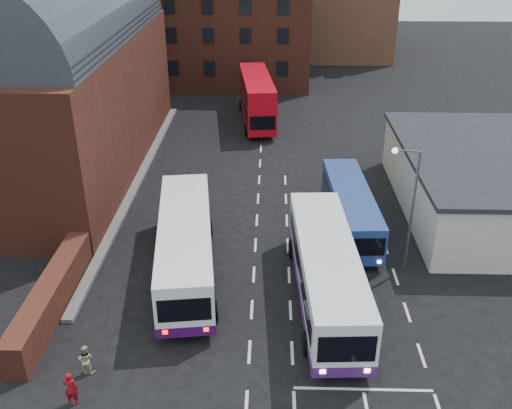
{
  "coord_description": "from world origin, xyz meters",
  "views": [
    {
      "loc": [
        0.89,
        -21.29,
        18.36
      ],
      "look_at": [
        0.0,
        10.0,
        2.2
      ],
      "focal_mm": 40.0,
      "sensor_mm": 36.0,
      "label": 1
    }
  ],
  "objects_px": {
    "street_lamp": "(409,200)",
    "bus_white_inbound": "(327,269)",
    "pedestrian_beige": "(86,359)",
    "bus_red_double": "(257,98)",
    "pedestrian_red": "(71,388)",
    "bus_blue": "(351,207)",
    "bus_white_outbound": "(185,243)"
  },
  "relations": [
    {
      "from": "bus_white_inbound",
      "to": "pedestrian_red",
      "type": "height_order",
      "value": "bus_white_inbound"
    },
    {
      "from": "bus_red_double",
      "to": "street_lamp",
      "type": "distance_m",
      "value": 27.1
    },
    {
      "from": "street_lamp",
      "to": "pedestrian_red",
      "type": "bearing_deg",
      "value": -146.19
    },
    {
      "from": "bus_red_double",
      "to": "street_lamp",
      "type": "height_order",
      "value": "street_lamp"
    },
    {
      "from": "bus_blue",
      "to": "street_lamp",
      "type": "bearing_deg",
      "value": 113.78
    },
    {
      "from": "bus_white_outbound",
      "to": "street_lamp",
      "type": "xyz_separation_m",
      "value": [
        12.14,
        0.71,
        2.49
      ]
    },
    {
      "from": "pedestrian_red",
      "to": "pedestrian_beige",
      "type": "xyz_separation_m",
      "value": [
        0.06,
        1.82,
        -0.1
      ]
    },
    {
      "from": "bus_blue",
      "to": "street_lamp",
      "type": "height_order",
      "value": "street_lamp"
    },
    {
      "from": "bus_blue",
      "to": "street_lamp",
      "type": "relative_size",
      "value": 1.39
    },
    {
      "from": "bus_white_outbound",
      "to": "bus_red_double",
      "type": "distance_m",
      "value": 26.42
    },
    {
      "from": "bus_white_inbound",
      "to": "pedestrian_beige",
      "type": "height_order",
      "value": "bus_white_inbound"
    },
    {
      "from": "bus_blue",
      "to": "bus_red_double",
      "type": "relative_size",
      "value": 0.9
    },
    {
      "from": "bus_white_inbound",
      "to": "pedestrian_beige",
      "type": "xyz_separation_m",
      "value": [
        -11.02,
        -5.55,
        -1.25
      ]
    },
    {
      "from": "bus_blue",
      "to": "pedestrian_beige",
      "type": "bearing_deg",
      "value": 42.07
    },
    {
      "from": "bus_blue",
      "to": "bus_red_double",
      "type": "distance_m",
      "value": 21.89
    },
    {
      "from": "bus_blue",
      "to": "pedestrian_beige",
      "type": "relative_size",
      "value": 7.04
    },
    {
      "from": "pedestrian_beige",
      "to": "street_lamp",
      "type": "bearing_deg",
      "value": -144.98
    },
    {
      "from": "bus_blue",
      "to": "street_lamp",
      "type": "xyz_separation_m",
      "value": [
        2.35,
        -4.63,
        2.83
      ]
    },
    {
      "from": "bus_white_inbound",
      "to": "bus_red_double",
      "type": "xyz_separation_m",
      "value": [
        -4.38,
        28.59,
        0.41
      ]
    },
    {
      "from": "bus_red_double",
      "to": "pedestrian_red",
      "type": "distance_m",
      "value": 36.61
    },
    {
      "from": "pedestrian_red",
      "to": "pedestrian_beige",
      "type": "height_order",
      "value": "pedestrian_red"
    },
    {
      "from": "street_lamp",
      "to": "bus_white_inbound",
      "type": "bearing_deg",
      "value": -145.76
    },
    {
      "from": "bus_white_outbound",
      "to": "pedestrian_beige",
      "type": "relative_size",
      "value": 8.61
    },
    {
      "from": "pedestrian_red",
      "to": "bus_red_double",
      "type": "bearing_deg",
      "value": -102.56
    },
    {
      "from": "street_lamp",
      "to": "pedestrian_beige",
      "type": "bearing_deg",
      "value": -150.96
    },
    {
      "from": "bus_white_inbound",
      "to": "bus_red_double",
      "type": "height_order",
      "value": "bus_red_double"
    },
    {
      "from": "bus_blue",
      "to": "pedestrian_red",
      "type": "bearing_deg",
      "value": 45.61
    },
    {
      "from": "street_lamp",
      "to": "bus_blue",
      "type": "bearing_deg",
      "value": 116.86
    },
    {
      "from": "bus_white_inbound",
      "to": "pedestrian_beige",
      "type": "bearing_deg",
      "value": 23.62
    },
    {
      "from": "bus_white_inbound",
      "to": "street_lamp",
      "type": "height_order",
      "value": "street_lamp"
    },
    {
      "from": "street_lamp",
      "to": "pedestrian_beige",
      "type": "distance_m",
      "value": 18.16
    },
    {
      "from": "bus_white_inbound",
      "to": "bus_red_double",
      "type": "relative_size",
      "value": 1.08
    }
  ]
}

